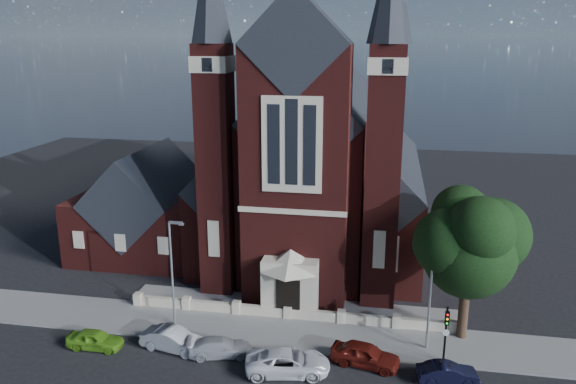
# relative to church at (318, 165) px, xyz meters

# --- Properties ---
(ground) EXTENTS (120.00, 120.00, 0.00)m
(ground) POSITION_rel_church_xyz_m (0.00, -7.94, -8.19)
(ground) COLOR black
(ground) RESTS_ON ground
(pavement_strip) EXTENTS (60.00, 5.00, 0.12)m
(pavement_strip) POSITION_rel_church_xyz_m (0.00, -18.44, -8.19)
(pavement_strip) COLOR gray
(pavement_strip) RESTS_ON ground
(forecourt_paving) EXTENTS (26.00, 3.00, 0.14)m
(forecourt_paving) POSITION_rel_church_xyz_m (0.00, -14.44, -8.19)
(forecourt_paving) COLOR gray
(forecourt_paving) RESTS_ON ground
(forecourt_wall) EXTENTS (24.00, 0.40, 0.90)m
(forecourt_wall) POSITION_rel_church_xyz_m (0.00, -16.44, -8.19)
(forecourt_wall) COLOR #C3B59B
(forecourt_wall) RESTS_ON ground
(church) EXTENTS (20.01, 34.90, 29.20)m
(church) POSITION_rel_church_xyz_m (0.00, 0.00, 0.00)
(church) COLOR #491613
(church) RESTS_ON ground
(parish_hall) EXTENTS (12.00, 12.20, 10.24)m
(parish_hall) POSITION_rel_church_xyz_m (-16.00, -4.94, -4.17)
(parish_hall) COLOR #491613
(parish_hall) RESTS_ON ground
(street_tree) EXTENTS (6.40, 6.60, 10.70)m
(street_tree) POSITION_rel_church_xyz_m (12.60, -17.23, -1.23)
(street_tree) COLOR black
(street_tree) RESTS_ON ground
(street_lamp_left) EXTENTS (1.16, 0.22, 8.09)m
(street_lamp_left) POSITION_rel_church_xyz_m (-7.91, -18.94, -3.59)
(street_lamp_left) COLOR gray
(street_lamp_left) RESTS_ON ground
(street_lamp_right) EXTENTS (1.16, 0.22, 8.09)m
(street_lamp_right) POSITION_rel_church_xyz_m (10.09, -18.94, -3.59)
(street_lamp_right) COLOR gray
(street_lamp_right) RESTS_ON ground
(traffic_signal) EXTENTS (0.28, 0.42, 4.00)m
(traffic_signal) POSITION_rel_church_xyz_m (11.00, -20.52, -5.60)
(traffic_signal) COLOR black
(traffic_signal) RESTS_ON ground
(car_lime_van) EXTENTS (3.85, 1.59, 1.30)m
(car_lime_van) POSITION_rel_church_xyz_m (-12.18, -22.84, -7.53)
(car_lime_van) COLOR #5FA320
(car_lime_van) RESTS_ON ground
(car_silver_a) EXTENTS (4.74, 2.39, 1.49)m
(car_silver_a) POSITION_rel_church_xyz_m (-6.86, -22.07, -7.44)
(car_silver_a) COLOR #9FA3A7
(car_silver_a) RESTS_ON ground
(car_silver_b) EXTENTS (4.59, 2.76, 1.25)m
(car_silver_b) POSITION_rel_church_xyz_m (-3.56, -22.20, -7.56)
(car_silver_b) COLOR #A9ABB1
(car_silver_b) RESTS_ON ground
(car_white_suv) EXTENTS (5.69, 3.36, 1.48)m
(car_white_suv) POSITION_rel_church_xyz_m (1.24, -23.35, -7.44)
(car_white_suv) COLOR white
(car_white_suv) RESTS_ON ground
(car_dark_red) EXTENTS (4.73, 2.70, 1.52)m
(car_dark_red) POSITION_rel_church_xyz_m (6.00, -21.61, -7.43)
(car_dark_red) COLOR #5F1710
(car_dark_red) RESTS_ON ground
(car_navy) EXTENTS (3.89, 1.87, 1.23)m
(car_navy) POSITION_rel_church_xyz_m (11.06, -22.55, -7.57)
(car_navy) COLOR black
(car_navy) RESTS_ON ground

